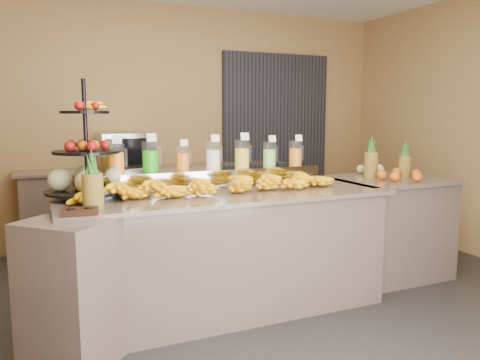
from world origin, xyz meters
TOP-DOWN VIEW (x-y plane):
  - ground at (0.00, 0.00)m, footprint 6.00×6.00m
  - room_envelope at (0.19, 0.79)m, footprint 6.04×5.02m
  - buffet_counter at (-0.12, 0.26)m, footprint 2.75×1.25m
  - right_counter at (1.70, 0.40)m, footprint 1.08×0.88m
  - back_ledge at (0.00, 2.25)m, footprint 3.10×0.55m
  - pitcher_tray at (0.02, 0.58)m, footprint 1.85×0.30m
  - juice_pitcher_orange_a at (-0.76, 0.58)m, footprint 0.12×0.13m
  - juice_pitcher_green at (-0.50, 0.58)m, footprint 0.13×0.13m
  - juice_pitcher_orange_b at (-0.24, 0.58)m, footprint 0.11×0.11m
  - juice_pitcher_milk at (0.02, 0.58)m, footprint 0.12×0.13m
  - juice_pitcher_lemon at (0.28, 0.58)m, footprint 0.13×0.13m
  - juice_pitcher_lime at (0.54, 0.58)m, footprint 0.11×0.12m
  - juice_pitcher_orange_c at (0.80, 0.58)m, footprint 0.11×0.12m
  - banana_heap at (-0.10, 0.27)m, footprint 2.08×0.19m
  - fruit_stand at (-0.95, 0.46)m, footprint 0.66×0.66m
  - condiment_caddy at (-1.10, -0.13)m, footprint 0.23×0.19m
  - pineapple_left_a at (-1.00, 0.02)m, footprint 0.13×0.13m
  - pineapple_left_b at (-0.78, 0.80)m, footprint 0.14×0.14m
  - right_fruit_pile at (1.73, 0.37)m, footprint 0.45×0.43m
  - oven_warmer at (-0.40, 2.25)m, footprint 0.61×0.45m

SIDE VIEW (x-z plane):
  - ground at x=0.00m, z-range 0.00..0.00m
  - buffet_counter at x=-0.12m, z-range 0.00..0.93m
  - back_ledge at x=0.00m, z-range 0.00..0.93m
  - right_counter at x=1.70m, z-range 0.00..0.93m
  - condiment_caddy at x=-1.10m, z-range 0.93..0.96m
  - right_fruit_pile at x=1.73m, z-range 0.89..1.12m
  - pitcher_tray at x=0.02m, z-range 0.93..1.08m
  - banana_heap at x=-0.10m, z-range 0.92..1.09m
  - pineapple_left_a at x=-1.00m, z-range 0.88..1.26m
  - pineapple_left_b at x=-0.78m, z-range 0.88..1.30m
  - oven_warmer at x=-0.40m, z-range 0.93..1.32m
  - fruit_stand at x=-0.95m, z-range 0.73..1.56m
  - juice_pitcher_orange_b at x=-0.24m, z-range 1.04..1.29m
  - juice_pitcher_lime at x=0.54m, z-range 1.04..1.31m
  - juice_pitcher_orange_c at x=0.80m, z-range 1.04..1.31m
  - juice_pitcher_milk at x=0.02m, z-range 1.03..1.32m
  - juice_pitcher_orange_a at x=-0.76m, z-range 1.03..1.33m
  - juice_pitcher_lemon at x=0.28m, z-range 1.03..1.33m
  - juice_pitcher_green at x=-0.50m, z-range 1.03..1.34m
  - room_envelope at x=0.19m, z-range 0.47..3.29m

